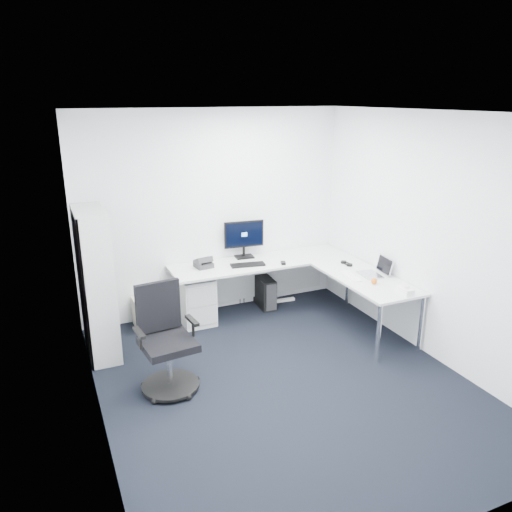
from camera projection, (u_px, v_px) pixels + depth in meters
name	position (u px, v px, depth m)	size (l,w,h in m)	color
ground	(283.00, 382.00, 5.18)	(4.20, 4.20, 0.00)	black
ceiling	(289.00, 112.00, 4.35)	(4.20, 4.20, 0.00)	white
wall_back	(214.00, 214.00, 6.59)	(3.60, 0.02, 2.70)	white
wall_front	(448.00, 361.00, 2.93)	(3.60, 0.02, 2.70)	white
wall_left	(90.00, 287.00, 4.07)	(0.02, 4.20, 2.70)	white
wall_right	(432.00, 238.00, 5.45)	(0.02, 4.20, 2.70)	white
l_desk	(273.00, 295.00, 6.50)	(2.48, 1.39, 0.72)	silver
drawer_pedestal	(196.00, 300.00, 6.47)	(0.41, 0.51, 0.63)	silver
bookshelf	(96.00, 283.00, 5.56)	(0.33, 0.84, 1.69)	#B5B7B7
task_chair	(168.00, 341.00, 4.89)	(0.61, 0.61, 1.08)	black
black_pc_tower	(265.00, 292.00, 6.99)	(0.19, 0.43, 0.42)	black
beige_pc_tower	(142.00, 314.00, 6.34)	(0.18, 0.40, 0.38)	beige
power_strip	(284.00, 300.00, 7.21)	(0.32, 0.06, 0.04)	white
monitor	(244.00, 239.00, 6.75)	(0.55, 0.18, 0.53)	black
black_keyboard	(248.00, 265.00, 6.50)	(0.45, 0.16, 0.02)	black
mouse	(283.00, 263.00, 6.55)	(0.06, 0.10, 0.03)	black
desk_phone	(203.00, 262.00, 6.42)	(0.21, 0.21, 0.14)	#2C2C2F
laptop	(371.00, 267.00, 6.11)	(0.32, 0.31, 0.23)	#BABCC1
white_keyboard	(351.00, 276.00, 6.10)	(0.11, 0.40, 0.01)	white
headphones	(347.00, 263.00, 6.54)	(0.12, 0.18, 0.05)	black
orange_fruit	(374.00, 281.00, 5.86)	(0.07, 0.07, 0.07)	orange
tissue_box	(405.00, 291.00, 5.57)	(0.11, 0.21, 0.07)	white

